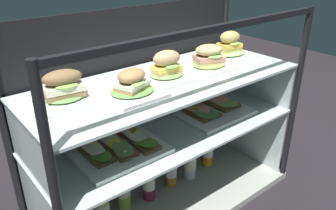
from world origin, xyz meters
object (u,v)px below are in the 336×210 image
object	(u,v)px
plated_roll_sandwich_mid_right	(167,70)
plated_roll_sandwich_left_of_center	(132,86)
juice_bottle_back_left	(101,204)
plated_roll_sandwich_far_right	(64,90)
juice_bottle_front_second	(171,168)
plated_roll_sandwich_far_left	(209,60)
juice_bottle_back_center	(208,150)
juice_bottle_near_post	(123,189)
juice_bottle_front_fourth	(190,160)
plated_roll_sandwich_near_right_corner	(229,49)
open_sandwich_tray_mid_right	(208,107)
open_sandwich_tray_left_of_center	(115,145)
juice_bottle_front_middle	(149,181)

from	to	relation	value
plated_roll_sandwich_mid_right	plated_roll_sandwich_left_of_center	bearing A→B (deg)	-167.54
juice_bottle_back_left	plated_roll_sandwich_far_right	bearing A→B (deg)	-173.45
juice_bottle_front_second	plated_roll_sandwich_far_left	bearing A→B (deg)	-28.99
juice_bottle_front_second	juice_bottle_back_center	world-z (taller)	juice_bottle_front_second
plated_roll_sandwich_far_right	juice_bottle_near_post	size ratio (longest dim) A/B	0.82
plated_roll_sandwich_far_left	juice_bottle_front_second	size ratio (longest dim) A/B	0.76
plated_roll_sandwich_far_right	juice_bottle_front_fourth	world-z (taller)	plated_roll_sandwich_far_right
plated_roll_sandwich_mid_right	plated_roll_sandwich_near_right_corner	xyz separation A→B (m)	(0.43, 0.06, -0.00)
juice_bottle_back_left	plated_roll_sandwich_mid_right	bearing A→B (deg)	-11.27
plated_roll_sandwich_far_left	open_sandwich_tray_mid_right	bearing A→B (deg)	37.88
plated_roll_sandwich_far_right	juice_bottle_back_left	xyz separation A→B (m)	(0.10, 0.01, -0.56)
plated_roll_sandwich_mid_right	juice_bottle_near_post	bearing A→B (deg)	156.95
plated_roll_sandwich_far_right	plated_roll_sandwich_left_of_center	distance (m)	0.24
plated_roll_sandwich_mid_right	plated_roll_sandwich_near_right_corner	distance (m)	0.44
plated_roll_sandwich_far_left	juice_bottle_back_left	world-z (taller)	plated_roll_sandwich_far_left
juice_bottle_front_second	juice_bottle_front_fourth	world-z (taller)	juice_bottle_front_fourth
juice_bottle_front_fourth	juice_bottle_back_center	bearing A→B (deg)	8.10
plated_roll_sandwich_far_left	open_sandwich_tray_left_of_center	distance (m)	0.55
plated_roll_sandwich_mid_right	plated_roll_sandwich_far_left	distance (m)	0.22
plated_roll_sandwich_far_left	juice_bottle_back_center	size ratio (longest dim) A/B	0.81
plated_roll_sandwich_mid_right	juice_bottle_front_fourth	xyz separation A→B (m)	(0.19, 0.05, -0.54)
plated_roll_sandwich_mid_right	juice_bottle_front_middle	xyz separation A→B (m)	(-0.07, 0.05, -0.54)
juice_bottle_back_left	juice_bottle_near_post	xyz separation A→B (m)	(0.12, 0.02, 0.01)
plated_roll_sandwich_far_left	plated_roll_sandwich_far_right	bearing A→B (deg)	174.25
plated_roll_sandwich_mid_right	juice_bottle_front_second	bearing A→B (deg)	41.11
juice_bottle_back_left	juice_bottle_near_post	size ratio (longest dim) A/B	1.00
plated_roll_sandwich_mid_right	juice_bottle_back_center	distance (m)	0.65
plated_roll_sandwich_near_right_corner	juice_bottle_back_center	bearing A→B (deg)	169.68
plated_roll_sandwich_far_left	juice_bottle_front_middle	bearing A→B (deg)	167.53
plated_roll_sandwich_left_of_center	juice_bottle_back_center	bearing A→B (deg)	12.20
plated_roll_sandwich_mid_right	open_sandwich_tray_mid_right	size ratio (longest dim) A/B	0.58
plated_roll_sandwich_far_right	juice_bottle_back_left	distance (m)	0.57
plated_roll_sandwich_far_left	open_sandwich_tray_left_of_center	world-z (taller)	plated_roll_sandwich_far_left
plated_roll_sandwich_mid_right	juice_bottle_back_center	world-z (taller)	plated_roll_sandwich_mid_right
plated_roll_sandwich_left_of_center	plated_roll_sandwich_far_left	xyz separation A→B (m)	(0.42, 0.03, 0.01)
plated_roll_sandwich_left_of_center	open_sandwich_tray_left_of_center	distance (m)	0.26
plated_roll_sandwich_far_right	juice_bottle_back_center	distance (m)	0.94
plated_roll_sandwich_far_left	juice_bottle_front_fourth	world-z (taller)	plated_roll_sandwich_far_left
plated_roll_sandwich_near_right_corner	juice_bottle_back_left	distance (m)	0.93
plated_roll_sandwich_mid_right	juice_bottle_back_center	size ratio (longest dim) A/B	0.87
juice_bottle_near_post	plated_roll_sandwich_far_left	bearing A→B (deg)	-12.84
plated_roll_sandwich_near_right_corner	juice_bottle_front_fourth	bearing A→B (deg)	-178.95
plated_roll_sandwich_near_right_corner	juice_bottle_front_second	size ratio (longest dim) A/B	0.85
open_sandwich_tray_left_of_center	plated_roll_sandwich_left_of_center	bearing A→B (deg)	-40.28
plated_roll_sandwich_far_right	open_sandwich_tray_left_of_center	bearing A→B (deg)	-15.91
plated_roll_sandwich_near_right_corner	open_sandwich_tray_left_of_center	distance (m)	0.74
juice_bottle_back_left	juice_bottle_front_second	xyz separation A→B (m)	(0.39, 0.00, 0.01)
plated_roll_sandwich_far_left	juice_bottle_front_second	xyz separation A→B (m)	(-0.15, 0.08, -0.55)
open_sandwich_tray_left_of_center	juice_bottle_front_second	world-z (taller)	open_sandwich_tray_left_of_center
plated_roll_sandwich_mid_right	juice_bottle_back_left	xyz separation A→B (m)	(-0.31, 0.06, -0.55)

